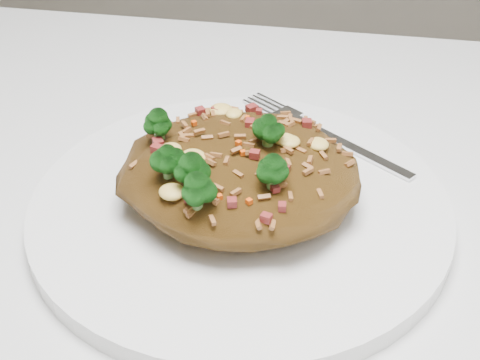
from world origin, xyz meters
name	(u,v)px	position (x,y,z in m)	size (l,w,h in m)	color
plate	(240,206)	(0.00, 0.07, 0.76)	(0.28, 0.28, 0.01)	white
fried_rice	(239,163)	(0.00, 0.07, 0.79)	(0.16, 0.14, 0.07)	brown
fork	(332,138)	(0.05, 0.16, 0.77)	(0.14, 0.11, 0.00)	silver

